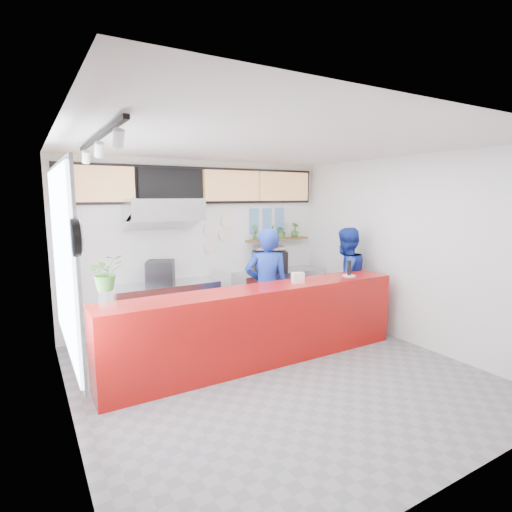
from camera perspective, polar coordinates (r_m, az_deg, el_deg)
name	(u,v)px	position (r m, az deg, el deg)	size (l,w,h in m)	color
floor	(276,373)	(5.63, 2.85, -16.32)	(5.00, 5.00, 0.00)	slate
ceiling	(278,144)	(5.14, 3.11, 15.63)	(5.00, 5.00, 0.00)	silver
wall_back	(202,244)	(7.37, -7.78, 1.75)	(5.00, 5.00, 0.00)	white
wall_left	(64,285)	(4.36, -25.74, -3.80)	(5.00, 5.00, 0.00)	white
wall_right	(406,250)	(6.86, 20.69, 0.77)	(5.00, 5.00, 0.00)	white
service_counter	(261,325)	(5.74, 0.67, -9.89)	(4.50, 0.60, 1.10)	#A20F0B
cream_band	(201,183)	(7.31, -7.93, 10.33)	(5.00, 0.02, 0.80)	beige
prep_bench	(166,309)	(7.03, -12.72, -7.45)	(1.80, 0.60, 0.90)	#B2B5BA
panini_oven	(160,273)	(6.86, -13.49, -2.32)	(0.44, 0.44, 0.39)	black
extraction_hood	(164,209)	(6.72, -13.08, 6.51)	(1.20, 0.70, 0.35)	#B2B5BA
hood_lip	(164,222)	(6.73, -13.02, 4.81)	(1.20, 0.70, 0.08)	#B2B5BA
right_bench	(278,293)	(8.00, 3.22, -5.29)	(1.80, 0.60, 0.90)	#B2B5BA
espresso_machine	(270,261)	(7.75, 1.95, -0.79)	(0.64, 0.45, 0.41)	black
espresso_tray	(270,248)	(7.71, 1.96, 1.21)	(0.57, 0.39, 0.05)	silver
herb_shelf	(278,239)	(8.03, 3.09, 2.39)	(1.40, 0.18, 0.04)	brown
menu_board_far_left	(98,184)	(6.72, -21.65, 9.55)	(1.10, 0.10, 0.55)	tan
menu_board_mid_left	(171,185)	(7.00, -12.10, 9.90)	(1.10, 0.10, 0.55)	black
menu_board_mid_right	(232,186)	(7.45, -3.48, 9.98)	(1.10, 0.10, 0.55)	tan
menu_board_far_right	(284,186)	(8.04, 4.02, 9.88)	(1.10, 0.10, 0.55)	tan
soffit	(201,185)	(7.28, -7.83, 9.95)	(4.80, 0.04, 0.65)	black
window_pane	(63,261)	(4.62, -25.85, -0.61)	(0.04, 2.20, 1.90)	silver
window_frame	(65,261)	(4.62, -25.60, -0.60)	(0.03, 2.30, 2.00)	#B2B5BA
wall_clock_rim	(76,238)	(3.39, -24.37, 2.40)	(0.30, 0.30, 0.05)	black
wall_clock_face	(80,238)	(3.39, -23.86, 2.43)	(0.26, 0.26, 0.02)	white
track_rail	(98,137)	(4.35, -21.58, 15.53)	(0.05, 2.40, 0.04)	black
dec_plate_a	(210,230)	(7.38, -6.65, 3.73)	(0.24, 0.24, 0.03)	silver
dec_plate_b	(224,234)	(7.51, -4.54, 3.09)	(0.24, 0.24, 0.03)	silver
dec_plate_c	(210,246)	(7.41, -6.61, 1.42)	(0.24, 0.24, 0.03)	silver
dec_plate_d	(227,221)	(7.51, -4.22, 5.00)	(0.24, 0.24, 0.03)	silver
photo_frame_a	(254,215)	(7.80, -0.29, 5.90)	(0.20, 0.02, 0.25)	#598CBF
photo_frame_b	(267,215)	(7.95, 1.59, 5.95)	(0.20, 0.02, 0.25)	#598CBF
photo_frame_c	(280,214)	(8.12, 3.40, 5.99)	(0.20, 0.02, 0.25)	#598CBF
photo_frame_d	(254,228)	(7.81, -0.29, 4.06)	(0.20, 0.02, 0.25)	#598CBF
photo_frame_e	(267,227)	(7.97, 1.59, 4.15)	(0.20, 0.02, 0.25)	#598CBF
photo_frame_f	(280,227)	(8.13, 3.38, 4.23)	(0.20, 0.02, 0.25)	#598CBF
staff_center	(267,288)	(6.24, 1.54, -4.59)	(0.69, 0.45, 1.89)	navy
staff_right	(345,279)	(7.22, 12.61, -3.24)	(0.89, 0.69, 1.82)	navy
herb_a	(255,232)	(7.74, -0.13, 3.42)	(0.16, 0.11, 0.30)	#376B25
herb_b	(271,232)	(7.93, 2.17, 3.47)	(0.15, 0.12, 0.28)	#376B25
herb_c	(282,231)	(8.07, 3.68, 3.63)	(0.27, 0.24, 0.30)	#376B25
herb_d	(295,230)	(8.26, 5.59, 3.71)	(0.17, 0.15, 0.30)	#376B25
glass_vase	(107,299)	(4.82, -20.46, -5.79)	(0.19, 0.19, 0.23)	white
basil_vase	(106,273)	(4.76, -20.65, -2.23)	(0.36, 0.32, 0.40)	#376B25
napkin_holder	(298,278)	(5.90, 6.00, -3.12)	(0.17, 0.11, 0.15)	white
white_plate	(349,276)	(6.54, 13.15, -2.75)	(0.21, 0.21, 0.02)	white
pepper_mill	(349,268)	(6.51, 13.19, -1.64)	(0.06, 0.06, 0.24)	black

